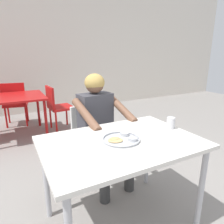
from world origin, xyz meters
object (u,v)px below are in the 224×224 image
object	(u,v)px
table_background_red	(16,101)
chair_red_far	(15,101)
diner_foreground	(100,121)
drinking_cup	(171,123)
chair_foreground	(91,135)
chair_red_right	(57,105)
table_foreground	(122,150)
thali_tray	(122,139)

from	to	relation	value
table_background_red	chair_red_far	xyz separation A→B (m)	(-0.01, 0.60, -0.13)
diner_foreground	chair_red_far	world-z (taller)	diner_foreground
drinking_cup	chair_foreground	distance (m)	0.96
drinking_cup	chair_foreground	size ratio (longest dim) A/B	0.13
diner_foreground	chair_red_right	size ratio (longest dim) A/B	1.44
table_foreground	chair_red_far	bearing A→B (deg)	101.27
thali_tray	chair_foreground	size ratio (longest dim) A/B	0.36
table_foreground	diner_foreground	size ratio (longest dim) A/B	0.99
chair_foreground	chair_red_right	world-z (taller)	chair_red_right
chair_foreground	thali_tray	bearing A→B (deg)	-95.20
thali_tray	diner_foreground	size ratio (longest dim) A/B	0.24
diner_foreground	table_background_red	xyz separation A→B (m)	(-0.68, 1.79, -0.08)
table_foreground	diner_foreground	bearing A→B (deg)	80.82
drinking_cup	chair_red_far	world-z (taller)	chair_red_far
chair_red_far	table_foreground	bearing A→B (deg)	-78.73
table_foreground	table_background_red	bearing A→B (deg)	103.81
drinking_cup	chair_red_far	size ratio (longest dim) A/B	0.12
chair_foreground	chair_red_far	xyz separation A→B (m)	(-0.67, 2.17, 0.02)
drinking_cup	table_background_red	size ratio (longest dim) A/B	0.11
chair_red_right	table_background_red	bearing A→B (deg)	-179.44
drinking_cup	chair_foreground	world-z (taller)	drinking_cup
chair_foreground	diner_foreground	size ratio (longest dim) A/B	0.68
drinking_cup	diner_foreground	distance (m)	0.71
table_foreground	thali_tray	distance (m)	0.09
diner_foreground	chair_red_right	bearing A→B (deg)	91.24
chair_foreground	chair_red_right	xyz separation A→B (m)	(-0.02, 1.58, 0.01)
table_background_red	diner_foreground	bearing A→B (deg)	-69.08
diner_foreground	chair_red_right	xyz separation A→B (m)	(-0.04, 1.80, -0.22)
diner_foreground	chair_red_far	xyz separation A→B (m)	(-0.69, 2.39, -0.21)
chair_foreground	table_background_red	distance (m)	1.72
drinking_cup	chair_red_right	bearing A→B (deg)	100.45
thali_tray	drinking_cup	distance (m)	0.50
table_foreground	diner_foreground	world-z (taller)	diner_foreground
table_foreground	table_background_red	size ratio (longest dim) A/B	1.29
table_background_red	chair_red_right	bearing A→B (deg)	0.56
table_foreground	chair_red_far	xyz separation A→B (m)	(-0.59, 2.99, -0.17)
thali_tray	table_background_red	distance (m)	2.46
chair_red_far	chair_red_right	bearing A→B (deg)	-42.04
chair_red_right	chair_red_far	distance (m)	0.88
thali_tray	diner_foreground	world-z (taller)	diner_foreground
table_background_red	chair_red_right	world-z (taller)	chair_red_right
table_background_red	chair_red_right	distance (m)	0.66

